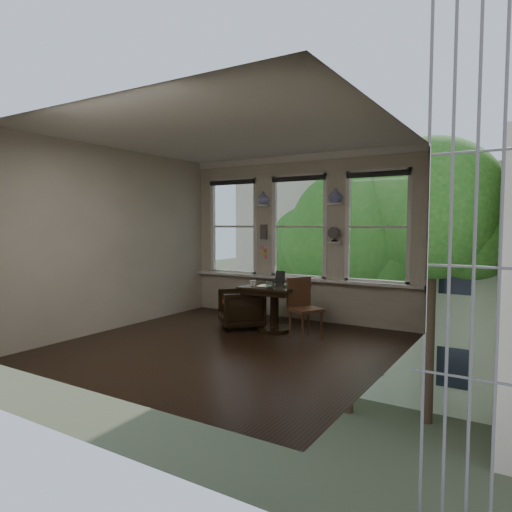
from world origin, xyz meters
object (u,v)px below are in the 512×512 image
Objects in this scene: laptop at (289,287)px; mug at (253,283)px; armchair_left at (241,309)px; side_chair_right at (306,309)px; table at (274,308)px.

laptop is 3.06× the size of mug.
mug reaches higher than armchair_left.
armchair_left is at bearing 114.83° from side_chair_right.
armchair_left is 1.01m from laptop.
armchair_left is at bearing -161.01° from laptop.
armchair_left is 0.78× the size of side_chair_right.
table is 0.70m from side_chair_right.
table is 0.50m from laptop.
table is at bearing 102.99° from side_chair_right.
laptop is (0.91, 0.01, 0.44)m from armchair_left.
side_chair_right reaches higher than armchair_left.
side_chair_right is 9.17× the size of mug.
mug reaches higher than table.
table is 8.97× the size of mug.
side_chair_right reaches higher than mug.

